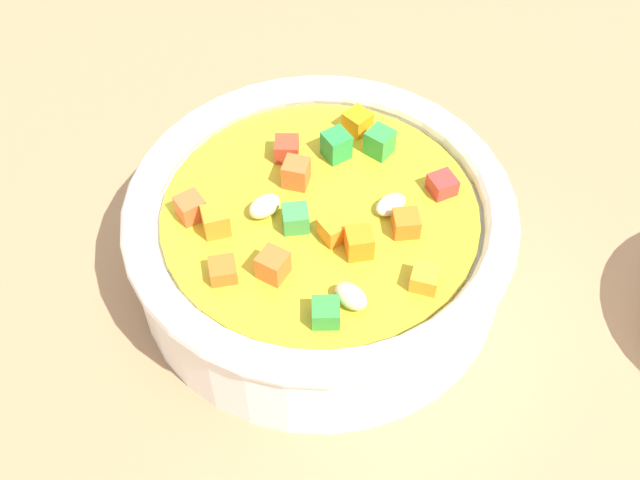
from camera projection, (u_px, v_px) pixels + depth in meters
The scene contains 2 objects.
ground_plane at pixel (320, 283), 43.48cm from camera, with size 140.00×140.00×2.00cm, color #9E754F.
soup_bowl_main at pixel (320, 235), 40.25cm from camera, with size 19.33×19.33×6.38cm.
Camera 1 is at (-1.02, -25.36, 34.38)cm, focal length 44.75 mm.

